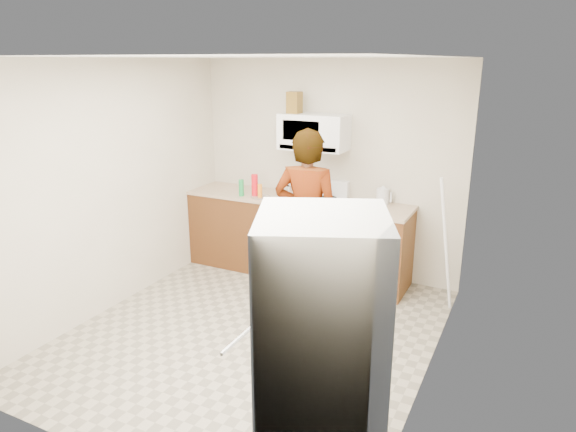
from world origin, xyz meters
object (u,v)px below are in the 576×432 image
Objects in this scene: microwave at (314,132)px; fridge at (320,357)px; kettle at (383,196)px; saucepan at (298,190)px; gas_range at (308,237)px; person at (307,221)px.

microwave is 3.35m from fridge.
kettle is 0.83× the size of saucepan.
microwave is 3.71× the size of saucepan.
person reaches higher than gas_range.
microwave is 0.71m from saucepan.
microwave reaches higher than fridge.
microwave is 0.41× the size of person.
fridge is at bearing 108.03° from person.
gas_range is 3.15m from fridge.
kettle is at bearing 15.52° from gas_range.
fridge is 8.30× the size of saucepan.
person is at bearing -59.45° from saucepan.
kettle is at bearing 6.79° from microwave.
person is at bearing -70.46° from microwave.
microwave reaches higher than person.
microwave reaches higher than kettle.
fridge is at bearing -83.94° from kettle.
gas_range is 0.61× the size of person.
fridge is 3.31m from saucepan.
microwave is at bearing 8.25° from saucepan.
fridge reaches higher than saucepan.
microwave is 4.47× the size of kettle.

